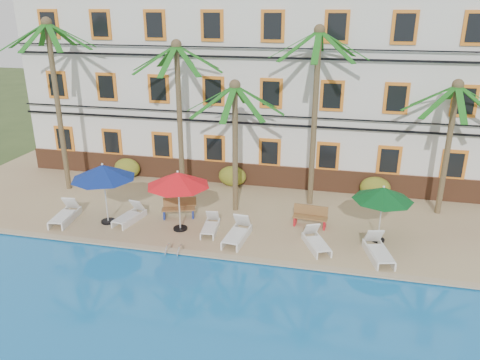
% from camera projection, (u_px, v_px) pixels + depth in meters
% --- Properties ---
extents(ground, '(100.00, 100.00, 0.00)m').
position_uv_depth(ground, '(205.00, 249.00, 19.18)').
color(ground, '#384C23').
rests_on(ground, ground).
extents(pool_deck, '(30.00, 12.00, 0.25)m').
position_uv_depth(pool_deck, '(233.00, 200.00, 23.70)').
color(pool_deck, tan).
rests_on(pool_deck, ground).
extents(pool_coping, '(30.00, 0.35, 0.06)m').
position_uv_depth(pool_coping, '(198.00, 254.00, 18.26)').
color(pool_coping, tan).
rests_on(pool_coping, pool_deck).
extents(hotel_building, '(25.40, 6.44, 10.22)m').
position_uv_depth(hotel_building, '(254.00, 81.00, 26.41)').
color(hotel_building, silver).
rests_on(hotel_building, pool_deck).
extents(palm_a, '(4.39, 4.39, 8.64)m').
position_uv_depth(palm_a, '(55.00, 84.00, 22.94)').
color(palm_a, brown).
rests_on(palm_a, pool_deck).
extents(palm_b, '(4.39, 4.39, 7.69)m').
position_uv_depth(palm_b, '(179.00, 98.00, 22.35)').
color(palm_b, brown).
rests_on(palm_b, pool_deck).
extents(palm_c, '(4.39, 4.39, 6.14)m').
position_uv_depth(palm_c, '(235.00, 127.00, 20.87)').
color(palm_c, brown).
rests_on(palm_c, pool_deck).
extents(palm_d, '(4.39, 4.39, 8.38)m').
position_uv_depth(palm_d, '(316.00, 94.00, 21.10)').
color(palm_d, brown).
rests_on(palm_d, pool_deck).
extents(palm_e, '(4.39, 4.39, 6.22)m').
position_uv_depth(palm_e, '(451.00, 128.00, 20.51)').
color(palm_e, brown).
rests_on(palm_e, pool_deck).
extents(shrub_left, '(1.50, 0.90, 1.10)m').
position_uv_depth(shrub_left, '(127.00, 168.00, 26.29)').
color(shrub_left, '#315E1A').
rests_on(shrub_left, pool_deck).
extents(shrub_mid, '(1.50, 0.90, 1.10)m').
position_uv_depth(shrub_mid, '(232.00, 176.00, 25.02)').
color(shrub_mid, '#315E1A').
rests_on(shrub_mid, pool_deck).
extents(shrub_right, '(1.50, 0.90, 1.10)m').
position_uv_depth(shrub_right, '(375.00, 187.00, 23.47)').
color(shrub_right, '#315E1A').
rests_on(shrub_right, pool_deck).
extents(umbrella_blue, '(2.80, 2.80, 2.79)m').
position_uv_depth(umbrella_blue, '(103.00, 172.00, 20.14)').
color(umbrella_blue, black).
rests_on(umbrella_blue, pool_deck).
extents(umbrella_red, '(2.71, 2.71, 2.71)m').
position_uv_depth(umbrella_red, '(178.00, 179.00, 19.50)').
color(umbrella_red, black).
rests_on(umbrella_red, pool_deck).
extents(umbrella_green, '(2.44, 2.44, 2.44)m').
position_uv_depth(umbrella_green, '(383.00, 194.00, 18.61)').
color(umbrella_green, black).
rests_on(umbrella_green, pool_deck).
extents(lounger_a, '(0.93, 2.05, 0.94)m').
position_uv_depth(lounger_a, '(65.00, 214.00, 21.03)').
color(lounger_a, white).
rests_on(lounger_a, pool_deck).
extents(lounger_b, '(0.99, 1.90, 0.85)m').
position_uv_depth(lounger_b, '(130.00, 215.00, 20.99)').
color(lounger_b, white).
rests_on(lounger_b, pool_deck).
extents(lounger_c, '(0.75, 1.70, 0.78)m').
position_uv_depth(lounger_c, '(210.00, 226.00, 20.05)').
color(lounger_c, white).
rests_on(lounger_c, pool_deck).
extents(lounger_d, '(0.90, 2.07, 0.95)m').
position_uv_depth(lounger_d, '(237.00, 233.00, 19.30)').
color(lounger_d, white).
rests_on(lounger_d, pool_deck).
extents(lounger_e, '(1.33, 1.90, 0.85)m').
position_uv_depth(lounger_e, '(316.00, 241.00, 18.70)').
color(lounger_e, white).
rests_on(lounger_e, pool_deck).
extents(lounger_f, '(1.20, 2.11, 0.94)m').
position_uv_depth(lounger_f, '(378.00, 250.00, 17.94)').
color(lounger_f, white).
rests_on(lounger_f, pool_deck).
extents(bench_left, '(1.57, 0.92, 0.93)m').
position_uv_depth(bench_left, '(178.00, 207.00, 21.34)').
color(bench_left, olive).
rests_on(bench_left, pool_deck).
extents(bench_right, '(1.53, 0.60, 0.93)m').
position_uv_depth(bench_right, '(310.00, 216.00, 20.49)').
color(bench_right, olive).
rests_on(bench_right, pool_deck).
extents(pool_ladder, '(0.54, 0.74, 0.74)m').
position_uv_depth(pool_ladder, '(174.00, 253.00, 18.37)').
color(pool_ladder, silver).
rests_on(pool_ladder, ground).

